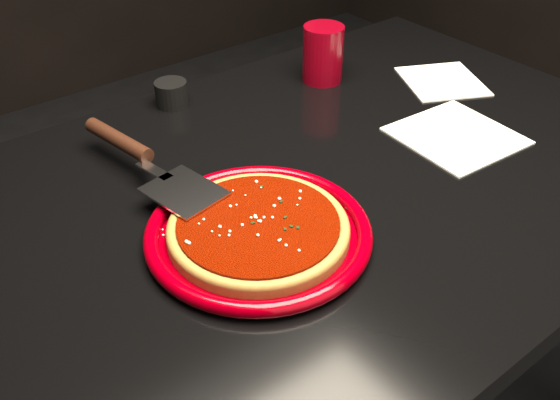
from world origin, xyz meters
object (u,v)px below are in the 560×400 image
Objects in this scene: pizza_server at (149,160)px; ramekin at (171,94)px; plate at (258,232)px; cup at (323,54)px; table at (311,340)px.

ramekin is at bearing 43.00° from pizza_server.
plate is 0.42m from ramekin.
cup reaches higher than pizza_server.
ramekin is (-0.28, 0.09, -0.03)m from cup.
table is 0.55m from cup.
ramekin reaches higher than table.
table is 3.40× the size of pizza_server.
cup is at bearing 38.94° from plate.
plate is at bearing -158.38° from table.
table is at bearing -132.28° from cup.
plate is at bearing -86.99° from pizza_server.
plate is 0.50m from cup.
table is at bearing 21.62° from plate.
pizza_server is at bearing 145.86° from table.
ramekin is (-0.06, 0.34, 0.40)m from table.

